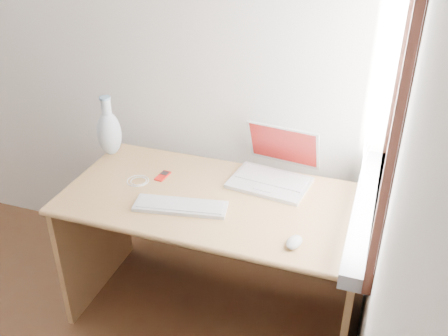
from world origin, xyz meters
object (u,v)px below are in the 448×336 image
(desk, at_px, (219,224))
(vase, at_px, (109,132))
(laptop, at_px, (273,169))
(external_keyboard, at_px, (181,206))

(desk, bearing_deg, vase, 168.07)
(laptop, height_order, external_keyboard, laptop)
(laptop, bearing_deg, external_keyboard, -123.74)
(desk, distance_m, laptop, 0.37)
(desk, bearing_deg, laptop, 36.36)
(external_keyboard, bearing_deg, desk, 53.78)
(external_keyboard, relative_size, vase, 1.32)
(desk, relative_size, laptop, 3.48)
(laptop, distance_m, vase, 0.86)
(external_keyboard, bearing_deg, vase, 137.40)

